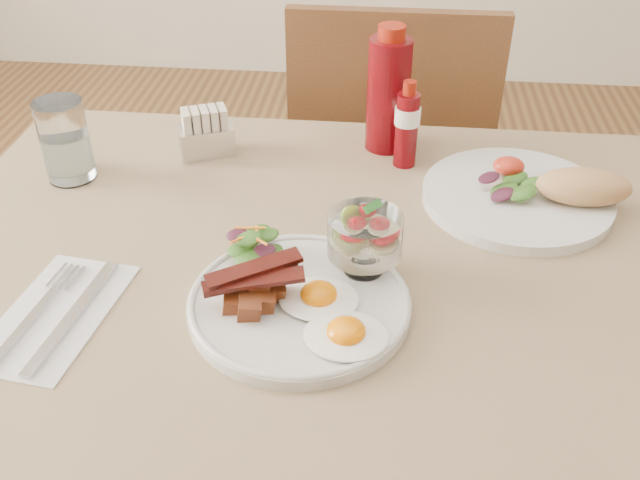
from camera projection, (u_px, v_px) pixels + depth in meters
table at (381, 317)px, 1.02m from camera, size 1.33×0.88×0.75m
chair_far at (388, 171)px, 1.64m from camera, size 0.42×0.42×0.93m
main_plate at (299, 304)px, 0.89m from camera, size 0.28×0.28×0.02m
fried_eggs at (332, 315)px, 0.85m from camera, size 0.17×0.18×0.03m
bacon_potato_pile at (254, 289)px, 0.87m from camera, size 0.13×0.09×0.05m
side_salad at (254, 246)px, 0.95m from camera, size 0.08×0.08×0.04m
fruit_cup at (365, 235)px, 0.91m from camera, size 0.10×0.10×0.10m
second_plate at (533, 193)px, 1.09m from camera, size 0.31×0.29×0.07m
ketchup_bottle at (388, 93)px, 1.20m from camera, size 0.09×0.09×0.22m
hot_sauce_bottle at (407, 125)px, 1.16m from camera, size 0.05×0.05×0.15m
sugar_caddy at (206, 135)px, 1.21m from camera, size 0.10×0.08×0.08m
water_glass at (66, 145)px, 1.13m from camera, size 0.08×0.08×0.13m
napkin_cutlery at (56, 315)px, 0.89m from camera, size 0.15×0.24×0.01m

